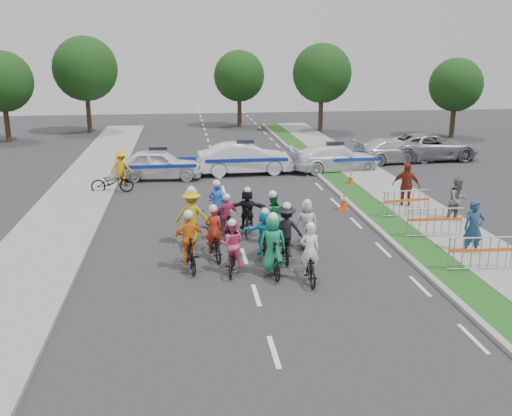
{
  "coord_description": "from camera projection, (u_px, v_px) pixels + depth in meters",
  "views": [
    {
      "loc": [
        -1.81,
        -13.97,
        6.38
      ],
      "look_at": [
        0.61,
        4.71,
        1.1
      ],
      "focal_mm": 40.0,
      "sensor_mm": 36.0,
      "label": 1
    }
  ],
  "objects": [
    {
      "name": "grass_strip",
      "position": [
        396.0,
        229.0,
        20.76
      ],
      "size": [
        1.2,
        60.0,
        0.11
      ],
      "primitive_type": "cube",
      "color": "#194717",
      "rests_on": "ground"
    },
    {
      "name": "spectator_0",
      "position": [
        474.0,
        228.0,
        17.98
      ],
      "size": [
        0.72,
        0.53,
        1.81
      ],
      "primitive_type": "imported",
      "rotation": [
        0.0,
        0.0,
        -0.15
      ],
      "color": "navy",
      "rests_on": "ground"
    },
    {
      "name": "police_car_2",
      "position": [
        335.0,
        158.0,
        30.6
      ],
      "size": [
        5.13,
        2.7,
        1.42
      ],
      "primitive_type": "imported",
      "rotation": [
        0.0,
        0.0,
        1.72
      ],
      "color": "white",
      "rests_on": "ground"
    },
    {
      "name": "police_car_0",
      "position": [
        159.0,
        164.0,
        28.73
      ],
      "size": [
        4.49,
        2.04,
        1.49
      ],
      "primitive_type": "imported",
      "rotation": [
        0.0,
        0.0,
        1.51
      ],
      "color": "white",
      "rests_on": "ground"
    },
    {
      "name": "rider_11",
      "position": [
        247.0,
        213.0,
        20.25
      ],
      "size": [
        1.42,
        1.68,
        1.71
      ],
      "rotation": [
        0.0,
        0.0,
        2.97
      ],
      "color": "black",
      "rests_on": "ground"
    },
    {
      "name": "rider_1",
      "position": [
        272.0,
        251.0,
        16.47
      ],
      "size": [
        0.85,
        1.86,
        1.92
      ],
      "rotation": [
        0.0,
        0.0,
        3.23
      ],
      "color": "black",
      "rests_on": "ground"
    },
    {
      "name": "sidewalk_left",
      "position": [
        46.0,
        242.0,
        19.23
      ],
      "size": [
        3.0,
        60.0,
        0.13
      ],
      "primitive_type": "cube",
      "color": "gray",
      "rests_on": "ground"
    },
    {
      "name": "rider_4",
      "position": [
        286.0,
        237.0,
        17.71
      ],
      "size": [
        1.1,
        1.9,
        1.87
      ],
      "rotation": [
        0.0,
        0.0,
        3.03
      ],
      "color": "black",
      "rests_on": "ground"
    },
    {
      "name": "tree_0",
      "position": [
        2.0,
        82.0,
        39.16
      ],
      "size": [
        4.2,
        4.2,
        6.3
      ],
      "color": "#382619",
      "rests_on": "ground"
    },
    {
      "name": "sidewalk_right",
      "position": [
        443.0,
        226.0,
        20.98
      ],
      "size": [
        2.4,
        60.0,
        0.13
      ],
      "primitive_type": "cube",
      "color": "gray",
      "rests_on": "ground"
    },
    {
      "name": "rider_8",
      "position": [
        272.0,
        224.0,
        19.18
      ],
      "size": [
        0.82,
        1.87,
        1.86
      ],
      "rotation": [
        0.0,
        0.0,
        3.06
      ],
      "color": "black",
      "rests_on": "ground"
    },
    {
      "name": "marshal_hiviz",
      "position": [
        121.0,
        168.0,
        27.45
      ],
      "size": [
        1.18,
        0.8,
        1.68
      ],
      "primitive_type": "imported",
      "rotation": [
        0.0,
        0.0,
        2.96
      ],
      "color": "#F0AE0C",
      "rests_on": "ground"
    },
    {
      "name": "rider_3",
      "position": [
        189.0,
        246.0,
        16.89
      ],
      "size": [
        0.99,
        1.84,
        1.87
      ],
      "rotation": [
        0.0,
        0.0,
        3.31
      ],
      "color": "black",
      "rests_on": "ground"
    },
    {
      "name": "rider_12",
      "position": [
        217.0,
        213.0,
        20.76
      ],
      "size": [
        0.78,
        1.86,
        1.85
      ],
      "rotation": [
        0.0,
        0.0,
        3.06
      ],
      "color": "black",
      "rests_on": "ground"
    },
    {
      "name": "cone_0",
      "position": [
        344.0,
        202.0,
        23.31
      ],
      "size": [
        0.4,
        0.4,
        0.7
      ],
      "color": "#F24C0C",
      "rests_on": "ground"
    },
    {
      "name": "barrier_0",
      "position": [
        480.0,
        255.0,
        16.64
      ],
      "size": [
        2.02,
        0.61,
        1.12
      ],
      "primitive_type": null,
      "rotation": [
        0.0,
        0.0,
        -0.06
      ],
      "color": "#A5A8AD",
      "rests_on": "ground"
    },
    {
      "name": "rider_6",
      "position": [
        214.0,
        240.0,
        17.86
      ],
      "size": [
        0.87,
        1.8,
        1.77
      ],
      "rotation": [
        0.0,
        0.0,
        3.3
      ],
      "color": "black",
      "rests_on": "ground"
    },
    {
      "name": "barrier_1",
      "position": [
        434.0,
        224.0,
        19.62
      ],
      "size": [
        2.02,
        0.59,
        1.12
      ],
      "primitive_type": null,
      "rotation": [
        0.0,
        0.0,
        -0.05
      ],
      "color": "#A5A8AD",
      "rests_on": "ground"
    },
    {
      "name": "civilian_sedan",
      "position": [
        394.0,
        151.0,
        32.91
      ],
      "size": [
        5.01,
        2.64,
        1.38
      ],
      "primitive_type": "imported",
      "rotation": [
        0.0,
        0.0,
        1.72
      ],
      "color": "#BCBCC1",
      "rests_on": "ground"
    },
    {
      "name": "rider_2",
      "position": [
        232.0,
        252.0,
        16.69
      ],
      "size": [
        0.85,
        1.71,
        1.67
      ],
      "rotation": [
        0.0,
        0.0,
        2.97
      ],
      "color": "black",
      "rests_on": "ground"
    },
    {
      "name": "tree_3",
      "position": [
        85.0,
        69.0,
        43.41
      ],
      "size": [
        4.9,
        4.9,
        7.35
      ],
      "color": "#382619",
      "rests_on": "ground"
    },
    {
      "name": "barrier_2",
      "position": [
        406.0,
        204.0,
        22.07
      ],
      "size": [
        2.05,
        0.74,
        1.12
      ],
      "primitive_type": null,
      "rotation": [
        0.0,
        0.0,
        0.12
      ],
      "color": "#A5A8AD",
      "rests_on": "ground"
    },
    {
      "name": "parked_bike",
      "position": [
        112.0,
        182.0,
        26.02
      ],
      "size": [
        1.95,
        0.79,
        1.0
      ],
      "primitive_type": "imported",
      "rotation": [
        0.0,
        0.0,
        1.64
      ],
      "color": "black",
      "rests_on": "ground"
    },
    {
      "name": "ground",
      "position": [
        256.0,
        295.0,
        15.28
      ],
      "size": [
        90.0,
        90.0,
        0.0
      ],
      "primitive_type": "plane",
      "color": "#28282B",
      "rests_on": "ground"
    },
    {
      "name": "tree_4",
      "position": [
        239.0,
        76.0,
        46.99
      ],
      "size": [
        4.2,
        4.2,
        6.3
      ],
      "color": "#382619",
      "rests_on": "ground"
    },
    {
      "name": "rider_0",
      "position": [
        309.0,
        261.0,
        16.09
      ],
      "size": [
        0.67,
        1.76,
        1.77
      ],
      "rotation": [
        0.0,
        0.0,
        3.11
      ],
      "color": "black",
      "rests_on": "ground"
    },
    {
      "name": "cone_1",
      "position": [
        351.0,
        179.0,
        27.39
      ],
      "size": [
        0.4,
        0.4,
        0.7
      ],
      "color": "#F24C0C",
      "rests_on": "ground"
    },
    {
      "name": "tree_1",
      "position": [
        322.0,
        73.0,
        43.82
      ],
      "size": [
        4.55,
        4.55,
        6.82
      ],
      "color": "#382619",
      "rests_on": "ground"
    },
    {
      "name": "civilian_suv",
      "position": [
        430.0,
        147.0,
        33.69
      ],
      "size": [
        5.75,
        2.84,
        1.57
      ],
      "primitive_type": "imported",
      "rotation": [
        0.0,
        0.0,
        1.61
      ],
      "color": "gray",
      "rests_on": "ground"
    },
    {
      "name": "police_car_1",
      "position": [
        245.0,
        159.0,
        29.89
      ],
      "size": [
        5.01,
        1.98,
        1.62
      ],
      "primitive_type": "imported",
      "rotation": [
        0.0,
        0.0,
        1.62
      ],
      "color": "white",
      "rests_on": "ground"
    },
    {
      "name": "spectator_2",
      "position": [
        406.0,
        186.0,
        23.31
      ],
      "size": [
        1.21,
        0.98,
        1.92
      ],
      "primitive_type": "imported",
      "rotation": [
        0.0,
        0.0,
        -0.54
      ],
      "color": "maroon",
      "rests_on": "ground"
    },
    {
      "name": "rider_10",
      "position": [
        192.0,
        222.0,
        19.02
      ],
      "size": [
        1.2,
        2.07,
        2.04
      ],
      "rotation": [
        0.0,
        0.0,
        3.01
      ],
      "color": "black",
      "rests_on": "ground"
    },
    {
      "name": "spectator_1",
      "position": [
        458.0,
        200.0,
        21.42
      ],
      "size": [
        0.99,
        0.86,
        1.76
      ],
      "primitive_type": "imported",
      "rotation": [
        0.0,
        0.0,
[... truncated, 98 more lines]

